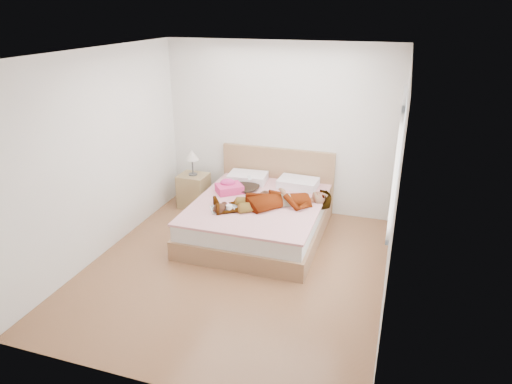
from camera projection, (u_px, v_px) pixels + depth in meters
ground at (235, 268)px, 5.72m from camera, size 4.00×4.00×0.00m
woman at (275, 197)px, 6.22m from camera, size 1.77×1.38×0.23m
hair at (246, 186)px, 6.81m from camera, size 0.41×0.50×0.07m
phone at (249, 178)px, 6.69m from camera, size 0.09×0.11×0.05m
room_shell at (397, 161)px, 4.91m from camera, size 4.00×4.00×4.00m
bed at (260, 215)px, 6.53m from camera, size 1.80×2.08×1.00m
towel at (229, 187)px, 6.67m from camera, size 0.47×0.46×0.19m
magazine at (226, 209)px, 6.14m from camera, size 0.48×0.44×0.02m
coffee_mug at (229, 208)px, 6.04m from camera, size 0.13×0.09×0.10m
plush_toy at (220, 208)px, 6.02m from camera, size 0.20×0.26×0.13m
nightstand at (194, 188)px, 7.37m from camera, size 0.46×0.41×0.96m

